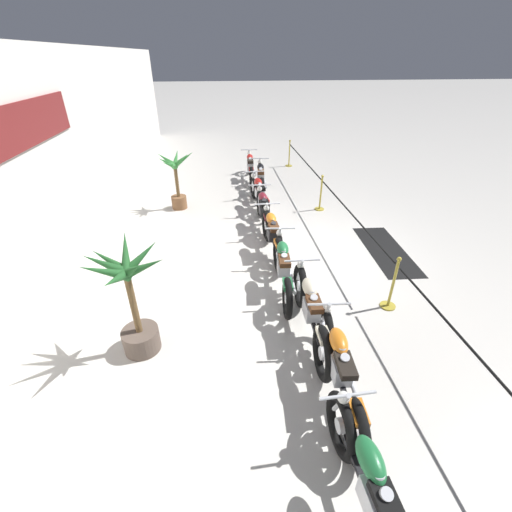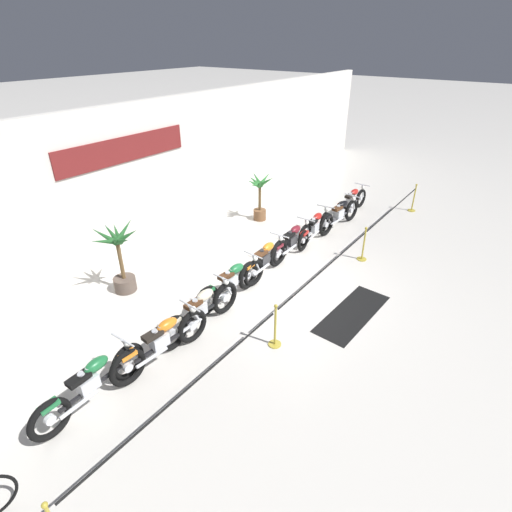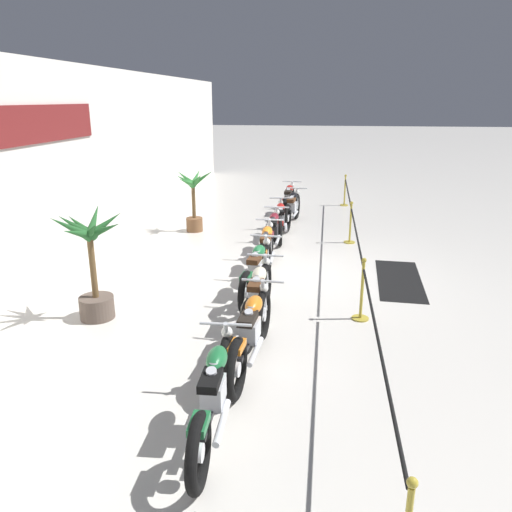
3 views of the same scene
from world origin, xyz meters
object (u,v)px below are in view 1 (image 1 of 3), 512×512
object	(u,v)px
motorcycle_red_8	(250,167)
stanchion_mid_left	(391,291)
potted_palm_left_of_row	(132,303)
motorcycle_orange_1	(339,369)
stanchion_far_right	(289,157)
potted_palm_right_of_row	(177,178)
motorcycle_green_0	(373,497)
motorcycle_green_3	(283,268)
stanchion_mid_right	(320,198)
motorcycle_cream_2	(310,311)
motorcycle_maroon_5	(263,211)
stanchion_far_left	(380,252)
motorcycle_orange_4	(272,235)
motorcycle_black_7	(261,179)
floor_banner	(386,250)
motorcycle_red_6	(259,194)

from	to	relation	value
motorcycle_red_8	stanchion_mid_left	bearing A→B (deg)	-166.96
potted_palm_left_of_row	motorcycle_orange_1	bearing A→B (deg)	-112.94
motorcycle_orange_1	stanchion_far_right	world-z (taller)	stanchion_far_right
potted_palm_left_of_row	potted_palm_right_of_row	bearing A→B (deg)	-1.67
motorcycle_green_0	motorcycle_green_3	xyz separation A→B (m)	(3.99, 0.10, -0.00)
motorcycle_green_0	stanchion_mid_right	bearing A→B (deg)	-12.47
motorcycle_cream_2	motorcycle_green_3	xyz separation A→B (m)	(1.33, 0.20, -0.01)
motorcycle_maroon_5	potted_palm_left_of_row	world-z (taller)	potted_palm_left_of_row
motorcycle_orange_1	stanchion_far_left	bearing A→B (deg)	-33.09
potted_palm_left_of_row	stanchion_mid_right	xyz separation A→B (m)	(5.15, -4.31, -0.54)
motorcycle_cream_2	stanchion_far_right	size ratio (longest dim) A/B	2.29
motorcycle_orange_4	motorcycle_red_8	distance (m)	5.45
motorcycle_black_7	stanchion_mid_right	size ratio (longest dim) A/B	2.27
motorcycle_orange_1	motorcycle_red_8	world-z (taller)	motorcycle_orange_1
motorcycle_green_3	motorcycle_orange_4	world-z (taller)	motorcycle_orange_4
potted_palm_left_of_row	motorcycle_red_8	bearing A→B (deg)	-17.27
motorcycle_green_0	motorcycle_green_3	bearing A→B (deg)	1.46
motorcycle_cream_2	motorcycle_black_7	xyz separation A→B (m)	(6.77, -0.07, -0.01)
motorcycle_orange_4	potted_palm_right_of_row	distance (m)	3.83
motorcycle_orange_1	motorcycle_orange_4	bearing A→B (deg)	3.83
potted_palm_right_of_row	stanchion_mid_left	xyz separation A→B (m)	(-5.19, -4.14, -0.57)
motorcycle_orange_4	floor_banner	xyz separation A→B (m)	(-0.19, -2.70, -0.47)
motorcycle_black_7	stanchion_mid_right	world-z (taller)	stanchion_mid_right
motorcycle_cream_2	stanchion_far_left	distance (m)	2.04
motorcycle_green_0	motorcycle_red_8	bearing A→B (deg)	0.24
motorcycle_maroon_5	stanchion_far_right	bearing A→B (deg)	-17.95
potted_palm_left_of_row	stanchion_far_right	size ratio (longest dim) A/B	1.76
potted_palm_left_of_row	floor_banner	xyz separation A→B (m)	(2.54, -5.20, -0.90)
motorcycle_maroon_5	potted_palm_left_of_row	distance (m)	4.86
motorcycle_orange_1	floor_banner	bearing A→B (deg)	-33.36
motorcycle_cream_2	motorcycle_red_6	size ratio (longest dim) A/B	1.03
motorcycle_green_3	motorcycle_red_8	size ratio (longest dim) A/B	1.03
motorcycle_maroon_5	stanchion_mid_right	size ratio (longest dim) A/B	2.16
motorcycle_green_3	stanchion_far_right	distance (m)	8.64
motorcycle_red_6	potted_palm_right_of_row	world-z (taller)	potted_palm_right_of_row
motorcycle_green_0	stanchion_far_right	size ratio (longest dim) A/B	2.21
motorcycle_orange_4	motorcycle_black_7	size ratio (longest dim) A/B	0.96
motorcycle_black_7	motorcycle_maroon_5	bearing A→B (deg)	174.33
motorcycle_red_6	motorcycle_black_7	world-z (taller)	motorcycle_black_7
floor_banner	potted_palm_right_of_row	bearing A→B (deg)	60.60
stanchion_mid_left	stanchion_far_right	distance (m)	9.24
motorcycle_red_6	potted_palm_left_of_row	distance (m)	6.02
motorcycle_maroon_5	floor_banner	world-z (taller)	motorcycle_maroon_5
potted_palm_left_of_row	motorcycle_cream_2	bearing A→B (deg)	-89.64
potted_palm_right_of_row	floor_banner	world-z (taller)	potted_palm_right_of_row
motorcycle_orange_1	stanchion_far_right	xyz separation A→B (m)	(10.95, -1.55, -0.12)
motorcycle_orange_1	motorcycle_orange_4	size ratio (longest dim) A/B	1.03
motorcycle_maroon_5	potted_palm_right_of_row	bearing A→B (deg)	55.73
stanchion_mid_right	motorcycle_red_6	bearing A→B (deg)	80.47
potted_palm_right_of_row	floor_banner	size ratio (longest dim) A/B	0.71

